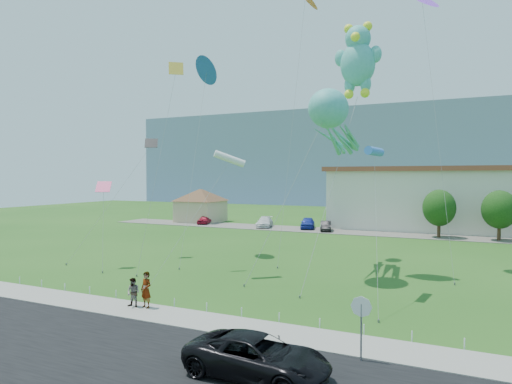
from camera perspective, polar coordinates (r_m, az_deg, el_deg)
ground at (r=25.81m, az=-6.58°, el=-13.68°), size 160.00×160.00×0.00m
road at (r=19.80m, az=-19.55°, el=-18.64°), size 80.00×8.00×0.06m
sidewalk at (r=23.60m, az=-10.22°, el=-15.08°), size 80.00×2.50×0.10m
parking_strip at (r=58.05m, az=11.99°, el=-4.91°), size 70.00×6.00×0.06m
hill_ridge at (r=141.83m, az=19.91°, el=4.11°), size 160.00×50.00×25.00m
pavilion at (r=69.91m, az=-6.93°, el=-1.25°), size 9.20×9.20×5.00m
stop_sign at (r=18.03m, az=13.03°, el=-14.49°), size 0.80×0.07×2.50m
rope_fence at (r=24.69m, az=-8.22°, el=-13.82°), size 26.05×0.05×0.50m
tree_near at (r=55.32m, az=21.92°, el=-1.86°), size 3.60×3.60×5.47m
tree_mid at (r=55.31m, az=28.14°, el=-1.95°), size 3.60×3.60×5.47m
suv at (r=16.64m, az=0.16°, el=-19.86°), size 5.22×2.56×1.43m
pedestrian_left at (r=24.97m, az=-13.57°, el=-11.79°), size 0.75×0.56×1.88m
pedestrian_right at (r=25.31m, az=-15.08°, el=-12.04°), size 0.76×0.60×1.52m
parked_car_red at (r=66.54m, az=-6.35°, el=-3.43°), size 2.15×3.88×1.25m
parked_car_white at (r=61.93m, az=1.09°, el=-3.79°), size 3.02×4.93×1.33m
parked_car_blue at (r=60.58m, az=6.47°, el=-3.86°), size 2.86×4.66×1.48m
parked_car_black at (r=58.33m, az=8.71°, el=-4.21°), size 2.32×3.98×1.24m
octopus_kite at (r=32.44m, az=9.57°, el=8.85°), size 5.48×10.59×12.84m
teddy_bear_kite at (r=34.54m, az=12.60°, el=15.96°), size 3.35×9.42×17.85m
small_kite_pink at (r=36.69m, az=-18.53°, el=-0.17°), size 2.38×2.65×6.59m
small_kite_cyan at (r=27.66m, az=14.60°, el=4.80°), size 1.56×6.49×8.86m
small_kite_white at (r=31.94m, az=-3.40°, el=4.06°), size 3.00×6.85×8.62m
small_kite_blue at (r=42.12m, az=-6.30°, el=14.41°), size 2.92×7.92×17.10m
small_kite_black at (r=40.53m, az=-13.99°, el=4.44°), size 4.05×7.07×10.28m
small_kite_purple at (r=39.09m, az=20.16°, el=21.05°), size 3.62×6.05×21.04m
small_kite_orange at (r=42.72m, az=6.10°, el=22.51°), size 1.80×7.12×23.30m
small_kite_yellow at (r=35.54m, az=-10.54°, el=12.05°), size 1.29×4.80×15.58m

